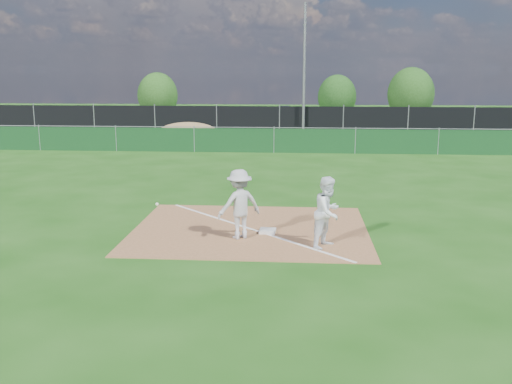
% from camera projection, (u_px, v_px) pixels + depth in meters
% --- Properties ---
extents(ground, '(90.00, 90.00, 0.00)m').
position_uv_depth(ground, '(269.00, 170.00, 23.51)').
color(ground, '#194C10').
rests_on(ground, ground).
extents(infield_dirt, '(6.00, 5.00, 0.02)m').
position_uv_depth(infield_dirt, '(250.00, 229.00, 14.73)').
color(infield_dirt, '#905F39').
rests_on(infield_dirt, ground).
extents(foul_line, '(5.01, 5.01, 0.01)m').
position_uv_depth(foul_line, '(250.00, 229.00, 14.73)').
color(foul_line, white).
rests_on(foul_line, infield_dirt).
extents(green_fence, '(44.00, 0.05, 1.20)m').
position_uv_depth(green_fence, '(274.00, 141.00, 28.26)').
color(green_fence, '#0F3817').
rests_on(green_fence, ground).
extents(dirt_mound, '(3.38, 2.60, 1.17)m').
position_uv_depth(dirt_mound, '(188.00, 133.00, 32.03)').
color(dirt_mound, olive).
rests_on(dirt_mound, ground).
extents(black_fence, '(46.00, 0.04, 1.80)m').
position_uv_depth(black_fence, '(279.00, 121.00, 35.99)').
color(black_fence, black).
rests_on(black_fence, ground).
extents(parking_lot, '(46.00, 9.00, 0.01)m').
position_uv_depth(parking_lot, '(282.00, 127.00, 41.06)').
color(parking_lot, black).
rests_on(parking_lot, ground).
extents(light_pole, '(0.16, 0.16, 8.00)m').
position_uv_depth(light_pole, '(304.00, 71.00, 34.94)').
color(light_pole, slate).
rests_on(light_pole, ground).
extents(first_base, '(0.42, 0.42, 0.08)m').
position_uv_depth(first_base, '(268.00, 231.00, 14.40)').
color(first_base, silver).
rests_on(first_base, infield_dirt).
extents(play_at_first, '(2.75, 1.10, 1.70)m').
position_uv_depth(play_at_first, '(239.00, 204.00, 13.77)').
color(play_at_first, silver).
rests_on(play_at_first, infield_dirt).
extents(runner, '(0.97, 1.02, 1.67)m').
position_uv_depth(runner, '(328.00, 212.00, 13.15)').
color(runner, white).
rests_on(runner, ground).
extents(car_left, '(4.40, 2.68, 1.40)m').
position_uv_depth(car_left, '(207.00, 117.00, 41.10)').
color(car_left, '#979A9E').
rests_on(car_left, parking_lot).
extents(car_mid, '(4.57, 1.99, 1.46)m').
position_uv_depth(car_mid, '(291.00, 117.00, 41.02)').
color(car_mid, black).
rests_on(car_mid, parking_lot).
extents(car_right, '(5.35, 2.93, 1.47)m').
position_uv_depth(car_right, '(340.00, 118.00, 39.59)').
color(car_right, black).
rests_on(car_right, parking_lot).
extents(tree_left, '(3.25, 3.25, 3.85)m').
position_uv_depth(tree_left, '(158.00, 96.00, 46.54)').
color(tree_left, '#382316').
rests_on(tree_left, ground).
extents(tree_mid, '(3.10, 3.10, 3.67)m').
position_uv_depth(tree_mid, '(337.00, 97.00, 46.14)').
color(tree_mid, '#382316').
rests_on(tree_mid, ground).
extents(tree_right, '(3.59, 3.59, 4.26)m').
position_uv_depth(tree_right, '(411.00, 94.00, 44.45)').
color(tree_right, '#382316').
rests_on(tree_right, ground).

